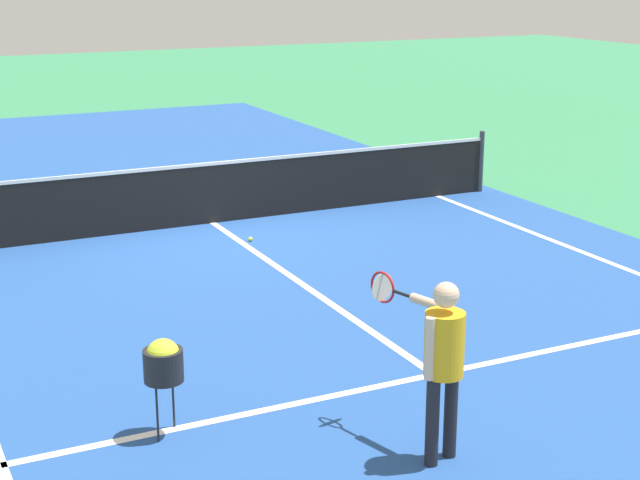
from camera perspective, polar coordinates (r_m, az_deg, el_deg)
name	(u,v)px	position (r m, az deg, el deg)	size (l,w,h in m)	color
ground_plane	(213,223)	(15.19, -6.29, 1.00)	(60.00, 60.00, 0.00)	#337F51
court_surface_inbounds	(213,223)	(15.19, -6.29, 1.00)	(10.62, 24.40, 0.00)	#234C93
line_service_near	(434,374)	(9.72, 6.71, -7.83)	(8.22, 0.10, 0.01)	white
line_center_service	(299,282)	(12.34, -1.25, -2.45)	(0.10, 6.40, 0.01)	white
net	(212,192)	(15.07, -6.35, 2.81)	(10.05, 0.09, 1.07)	#33383D
player_near	(442,352)	(7.80, 7.13, -6.51)	(0.41, 1.17, 1.53)	black
ball_hopper	(163,361)	(8.34, -9.16, -7.03)	(0.34, 0.34, 0.87)	black
tennis_ball_near_net	(250,239)	(14.14, -4.09, 0.06)	(0.07, 0.07, 0.07)	#CCE033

